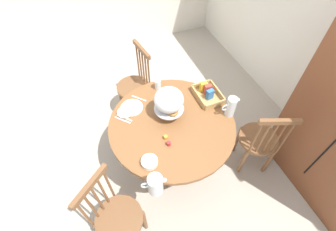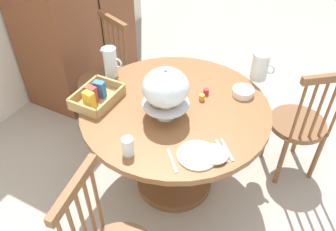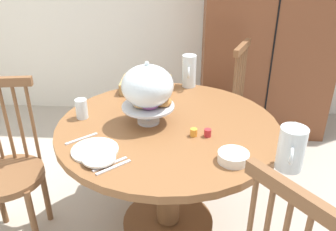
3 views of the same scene
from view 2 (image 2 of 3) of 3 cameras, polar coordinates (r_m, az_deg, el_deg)
name	(u,v)px [view 2 (image 2 of 3)]	position (r m, az deg, el deg)	size (l,w,h in m)	color
ground_plane	(184,188)	(2.68, 2.56, -11.76)	(10.00, 10.00, 0.00)	#A89E8E
dining_table	(175,131)	(2.33, 1.14, -2.60)	(1.19, 1.19, 0.74)	brown
windsor_chair_near_window	(105,81)	(2.96, -10.28, 5.58)	(0.43, 0.43, 0.97)	brown
windsor_chair_facing_door	(299,126)	(2.65, 20.64, -1.55)	(0.47, 0.47, 0.97)	brown
pastry_stand_with_dome	(166,89)	(2.00, -0.40, 4.28)	(0.28, 0.28, 0.34)	silver
orange_juice_pitcher	(260,67)	(2.47, 14.78, 7.64)	(0.12, 0.20, 0.19)	silver
milk_pitcher	(111,63)	(2.45, -9.35, 8.41)	(0.09, 0.17, 0.21)	silver
cereal_basket	(96,97)	(2.25, -11.68, 3.05)	(0.32, 0.24, 0.12)	tan
china_plate_large	(197,155)	(1.88, 4.82, -6.49)	(0.22, 0.22, 0.01)	white
china_plate_small	(214,154)	(1.88, 7.59, -6.25)	(0.15, 0.15, 0.01)	white
cereal_bowl	(243,92)	(2.32, 12.15, 3.80)	(0.14, 0.14, 0.04)	white
drinking_glass	(128,146)	(1.86, -6.58, -5.05)	(0.06, 0.06, 0.11)	silver
jam_jar_strawberry	(206,92)	(2.29, 6.24, 3.91)	(0.04, 0.04, 0.04)	#B7282D
jam_jar_apricot	(202,97)	(2.24, 5.55, 2.96)	(0.04, 0.04, 0.04)	orange
table_knife	(222,151)	(1.92, 8.79, -5.72)	(0.17, 0.01, 0.01)	silver
dinner_fork	(227,150)	(1.93, 9.62, -5.55)	(0.17, 0.01, 0.01)	silver
soup_spoon	(172,161)	(1.85, 0.66, -7.37)	(0.17, 0.01, 0.01)	silver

